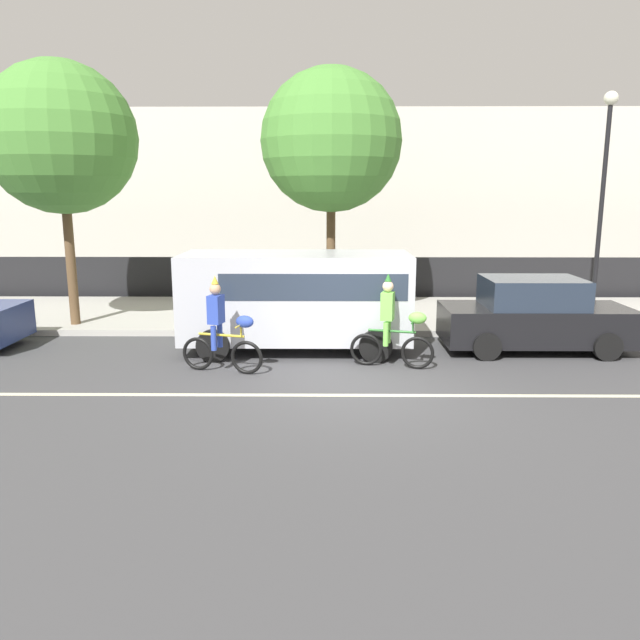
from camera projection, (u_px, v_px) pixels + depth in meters
ground_plane at (353, 387)px, 11.43m from camera, size 80.00×80.00×0.00m
road_centre_line at (355, 395)px, 10.94m from camera, size 36.00×0.14×0.01m
sidewalk_curb at (344, 314)px, 17.78m from camera, size 60.00×5.00×0.15m
fence_line at (341, 278)px, 20.49m from camera, size 40.00×0.08×1.40m
building_backdrop at (329, 195)px, 28.38m from camera, size 28.00×8.00×6.68m
parade_cyclist_cobalt at (222, 331)px, 12.19m from camera, size 1.67×0.63×1.92m
parade_cyclist_lime at (393, 327)px, 12.53m from camera, size 1.68×0.61×1.92m
parked_van_silver at (299, 294)px, 13.83m from camera, size 5.00×2.22×2.18m
parked_car_black at (534, 316)px, 13.90m from camera, size 4.10×1.92×1.64m
street_lamp_post at (604, 173)px, 16.19m from camera, size 0.36×0.36×5.86m
street_tree_near_lamp at (61, 138)px, 15.19m from camera, size 3.68×3.68×6.48m
street_tree_far_corner at (331, 141)px, 16.21m from camera, size 3.70×3.70×6.51m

